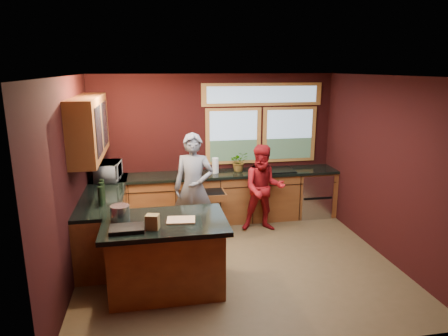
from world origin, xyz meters
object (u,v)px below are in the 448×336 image
object	(u,v)px
island	(166,254)
cutting_board	(181,220)
person_grey	(194,188)
stock_pot	(120,212)
person_red	(264,188)

from	to	relation	value
island	cutting_board	size ratio (longest dim) A/B	4.43
person_grey	stock_pot	distance (m)	1.69
person_red	cutting_board	world-z (taller)	person_red
island	person_grey	distance (m)	1.60
island	cutting_board	world-z (taller)	cutting_board
stock_pot	person_grey	bearing A→B (deg)	50.56
stock_pot	cutting_board	bearing A→B (deg)	-14.93
person_grey	stock_pot	size ratio (longest dim) A/B	7.50
island	person_red	size ratio (longest dim) A/B	1.01
island	stock_pot	distance (m)	0.80
stock_pot	person_red	bearing A→B (deg)	33.02
person_grey	cutting_board	world-z (taller)	person_grey
island	stock_pot	bearing A→B (deg)	164.74
cutting_board	person_red	bearing A→B (deg)	47.49
person_red	cutting_board	xyz separation A→B (m)	(-1.56, -1.70, 0.19)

